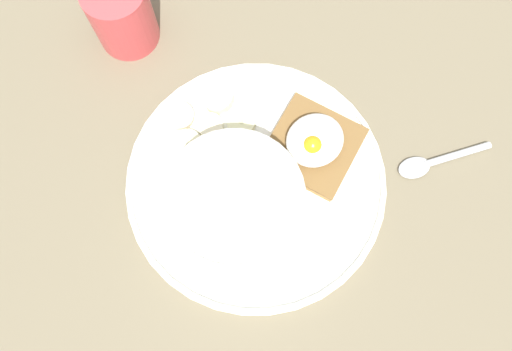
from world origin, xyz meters
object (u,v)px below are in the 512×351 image
poached_egg (315,141)px  coffee_mug (118,16)px  oatmeal_bowl (235,204)px  toast_slice (313,146)px  banana_slice_front (211,126)px  banana_slice_right (187,144)px  banana_slice_left (218,99)px  banana_slice_back (180,116)px  spoon (433,162)px  banana_slice_inner (241,124)px

poached_egg → coffee_mug: coffee_mug is taller
oatmeal_bowl → toast_slice: bearing=0.9°
oatmeal_bowl → toast_slice: (10.82, 0.17, -2.57)cm
toast_slice → banana_slice_front: size_ratio=2.87×
oatmeal_bowl → banana_slice_front: (3.78, 9.22, -2.95)cm
toast_slice → banana_slice_right: bearing=139.1°
banana_slice_left → banana_slice_back: bearing=167.6°
toast_slice → banana_slice_right: size_ratio=2.76×
toast_slice → banana_slice_back: bearing=126.9°
banana_slice_left → spoon: 24.73cm
coffee_mug → spoon: bearing=-63.7°
banana_slice_back → spoon: size_ratio=0.35×
banana_slice_front → spoon: bearing=-48.2°
poached_egg → banana_slice_front: poached_egg is taller
oatmeal_bowl → banana_slice_left: size_ratio=2.81×
banana_slice_inner → coffee_mug: coffee_mug is taller
banana_slice_right → spoon: 27.05cm
oatmeal_bowl → poached_egg: (10.74, 0.14, -0.57)cm
oatmeal_bowl → banana_slice_inner: 10.06cm
poached_egg → banana_slice_front: bearing=127.5°
poached_egg → banana_slice_inner: (-4.24, 7.04, -2.16)cm
banana_slice_left → banana_slice_right: size_ratio=1.15×
poached_egg → banana_slice_left: size_ratio=1.29×
oatmeal_bowl → banana_slice_inner: (6.50, 7.18, -2.73)cm
banana_slice_left → coffee_mug: size_ratio=0.59×
toast_slice → banana_slice_right: (-10.31, 8.95, -0.22)cm
oatmeal_bowl → toast_slice: oatmeal_bowl is taller
toast_slice → banana_slice_back: same height
banana_slice_left → banana_slice_front: bearing=-143.7°
banana_slice_back → banana_slice_inner: same height
banana_slice_inner → spoon: 21.51cm
banana_slice_left → banana_slice_right: (-5.90, -2.03, -0.10)cm
banana_slice_front → banana_slice_inner: size_ratio=1.12×
banana_slice_inner → oatmeal_bowl: bearing=-132.2°
poached_egg → banana_slice_left: (-4.34, 11.01, -2.12)cm
banana_slice_inner → spoon: bearing=-50.0°
banana_slice_left → banana_slice_inner: bearing=-88.6°
banana_slice_inner → banana_slice_back: bearing=133.3°
oatmeal_bowl → coffee_mug: bearing=82.4°
toast_slice → banana_slice_left: same height
banana_slice_front → banana_slice_inner: banana_slice_inner is taller
poached_egg → toast_slice: bearing=26.5°
banana_slice_front → banana_slice_back: banana_slice_back is taller
poached_egg → banana_slice_front: (-6.96, 9.08, -2.38)cm
banana_slice_front → banana_slice_left: size_ratio=0.84×
banana_slice_left → toast_slice: bearing=-68.1°
oatmeal_bowl → banana_slice_back: 12.59cm
oatmeal_bowl → coffee_mug: 25.28cm
poached_egg → banana_slice_back: bearing=126.6°
toast_slice → coffee_mug: bearing=106.7°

